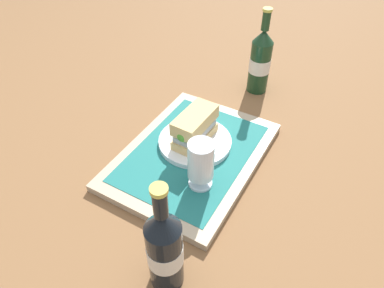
{
  "coord_description": "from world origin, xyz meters",
  "views": [
    {
      "loc": [
        0.57,
        0.32,
        0.65
      ],
      "look_at": [
        0.0,
        0.0,
        0.05
      ],
      "focal_mm": 33.19,
      "sensor_mm": 36.0,
      "label": 1
    }
  ],
  "objects_px": {
    "sandwich": "(194,128)",
    "beer_glass": "(201,163)",
    "second_bottle": "(260,61)",
    "plate": "(195,142)",
    "beer_bottle": "(165,249)"
  },
  "relations": [
    {
      "from": "beer_glass",
      "to": "second_bottle",
      "type": "height_order",
      "value": "second_bottle"
    },
    {
      "from": "plate",
      "to": "beer_glass",
      "type": "xyz_separation_m",
      "value": [
        0.11,
        0.08,
        0.06
      ]
    },
    {
      "from": "plate",
      "to": "sandwich",
      "type": "xyz_separation_m",
      "value": [
        0.0,
        -0.0,
        0.05
      ]
    },
    {
      "from": "plate",
      "to": "beer_bottle",
      "type": "relative_size",
      "value": 0.71
    },
    {
      "from": "beer_glass",
      "to": "beer_bottle",
      "type": "distance_m",
      "value": 0.23
    },
    {
      "from": "plate",
      "to": "beer_glass",
      "type": "distance_m",
      "value": 0.15
    },
    {
      "from": "beer_bottle",
      "to": "second_bottle",
      "type": "xyz_separation_m",
      "value": [
        -0.68,
        -0.1,
        0.0
      ]
    },
    {
      "from": "sandwich",
      "to": "beer_glass",
      "type": "bearing_deg",
      "value": 38.19
    },
    {
      "from": "beer_bottle",
      "to": "sandwich",
      "type": "bearing_deg",
      "value": -158.63
    },
    {
      "from": "plate",
      "to": "second_bottle",
      "type": "xyz_separation_m",
      "value": [
        -0.35,
        0.03,
        0.08
      ]
    },
    {
      "from": "plate",
      "to": "sandwich",
      "type": "bearing_deg",
      "value": -2.53
    },
    {
      "from": "plate",
      "to": "sandwich",
      "type": "relative_size",
      "value": 1.41
    },
    {
      "from": "sandwich",
      "to": "second_bottle",
      "type": "distance_m",
      "value": 0.35
    },
    {
      "from": "sandwich",
      "to": "plate",
      "type": "bearing_deg",
      "value": -180.0
    },
    {
      "from": "second_bottle",
      "to": "beer_bottle",
      "type": "bearing_deg",
      "value": 8.12
    }
  ]
}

